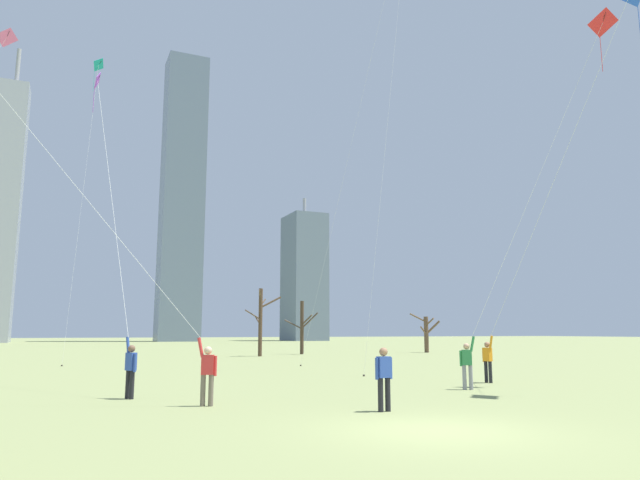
{
  "coord_description": "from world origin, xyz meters",
  "views": [
    {
      "loc": [
        -7.18,
        -10.38,
        2.03
      ],
      "look_at": [
        0.0,
        6.0,
        4.89
      ],
      "focal_mm": 32.2,
      "sensor_mm": 36.0,
      "label": 1
    }
  ],
  "objects_px": {
    "kite_flyer_midfield_center_blue": "(517,285)",
    "kite_flyer_far_back_red": "(493,298)",
    "bare_tree_right_of_center": "(302,327)",
    "bystander_watching_nearby": "(384,376)",
    "bare_tree_leftmost": "(261,319)",
    "kite_flyer_foreground_right_purple": "(125,322)",
    "bare_tree_far_right_edge": "(427,332)",
    "kite_flyer_midfield_left_orange": "(107,243)",
    "distant_kite_high_overhead_teal": "(96,82)",
    "distant_kite_drifting_right_white": "(384,2)"
  },
  "relations": [
    {
      "from": "bystander_watching_nearby",
      "to": "distant_kite_high_overhead_teal",
      "type": "distance_m",
      "value": 36.63
    },
    {
      "from": "bare_tree_far_right_edge",
      "to": "bare_tree_leftmost",
      "type": "height_order",
      "value": "bare_tree_leftmost"
    },
    {
      "from": "kite_flyer_midfield_left_orange",
      "to": "bare_tree_right_of_center",
      "type": "xyz_separation_m",
      "value": [
        18.91,
        31.84,
        -2.07
      ]
    },
    {
      "from": "kite_flyer_midfield_center_blue",
      "to": "kite_flyer_far_back_red",
      "type": "relative_size",
      "value": 0.98
    },
    {
      "from": "bare_tree_leftmost",
      "to": "kite_flyer_foreground_right_purple",
      "type": "bearing_deg",
      "value": -116.27
    },
    {
      "from": "kite_flyer_midfield_left_orange",
      "to": "distant_kite_high_overhead_teal",
      "type": "relative_size",
      "value": 0.8
    },
    {
      "from": "bystander_watching_nearby",
      "to": "bare_tree_leftmost",
      "type": "distance_m",
      "value": 34.08
    },
    {
      "from": "bystander_watching_nearby",
      "to": "bare_tree_far_right_edge",
      "type": "distance_m",
      "value": 43.15
    },
    {
      "from": "kite_flyer_midfield_left_orange",
      "to": "kite_flyer_far_back_red",
      "type": "bearing_deg",
      "value": -3.29
    },
    {
      "from": "distant_kite_high_overhead_teal",
      "to": "bare_tree_leftmost",
      "type": "relative_size",
      "value": 4.0
    },
    {
      "from": "kite_flyer_foreground_right_purple",
      "to": "kite_flyer_far_back_red",
      "type": "xyz_separation_m",
      "value": [
        12.47,
        -3.06,
        0.89
      ]
    },
    {
      "from": "distant_kite_drifting_right_white",
      "to": "bare_tree_leftmost",
      "type": "bearing_deg",
      "value": 97.72
    },
    {
      "from": "kite_flyer_far_back_red",
      "to": "bare_tree_leftmost",
      "type": "relative_size",
      "value": 2.68
    },
    {
      "from": "kite_flyer_foreground_right_purple",
      "to": "kite_flyer_far_back_red",
      "type": "distance_m",
      "value": 12.87
    },
    {
      "from": "kite_flyer_midfield_center_blue",
      "to": "bystander_watching_nearby",
      "type": "height_order",
      "value": "kite_flyer_midfield_center_blue"
    },
    {
      "from": "bare_tree_far_right_edge",
      "to": "kite_flyer_far_back_red",
      "type": "bearing_deg",
      "value": -120.29
    },
    {
      "from": "kite_flyer_midfield_left_orange",
      "to": "distant_kite_high_overhead_teal",
      "type": "distance_m",
      "value": 30.5
    },
    {
      "from": "bare_tree_leftmost",
      "to": "bare_tree_far_right_edge",
      "type": "bearing_deg",
      "value": 6.03
    },
    {
      "from": "distant_kite_high_overhead_teal",
      "to": "bare_tree_right_of_center",
      "type": "xyz_separation_m",
      "value": [
        18.93,
        5.76,
        -17.89
      ]
    },
    {
      "from": "distant_kite_drifting_right_white",
      "to": "bare_tree_leftmost",
      "type": "xyz_separation_m",
      "value": [
        -2.33,
        17.22,
        -19.75
      ]
    },
    {
      "from": "kite_flyer_foreground_right_purple",
      "to": "bare_tree_right_of_center",
      "type": "distance_m",
      "value": 34.64
    },
    {
      "from": "kite_flyer_midfield_left_orange",
      "to": "kite_flyer_foreground_right_purple",
      "type": "relative_size",
      "value": 1.28
    },
    {
      "from": "bystander_watching_nearby",
      "to": "bare_tree_leftmost",
      "type": "xyz_separation_m",
      "value": [
        7.32,
        33.22,
        2.16
      ]
    },
    {
      "from": "kite_flyer_midfield_center_blue",
      "to": "bare_tree_leftmost",
      "type": "bearing_deg",
      "value": 92.33
    },
    {
      "from": "distant_kite_drifting_right_white",
      "to": "bare_tree_right_of_center",
      "type": "distance_m",
      "value": 28.66
    },
    {
      "from": "bare_tree_leftmost",
      "to": "kite_flyer_far_back_red",
      "type": "bearing_deg",
      "value": -91.39
    },
    {
      "from": "bare_tree_far_right_edge",
      "to": "bare_tree_right_of_center",
      "type": "bearing_deg",
      "value": 175.8
    },
    {
      "from": "kite_flyer_midfield_center_blue",
      "to": "kite_flyer_far_back_red",
      "type": "bearing_deg",
      "value": -156.99
    },
    {
      "from": "distant_kite_high_overhead_teal",
      "to": "bare_tree_right_of_center",
      "type": "height_order",
      "value": "distant_kite_high_overhead_teal"
    },
    {
      "from": "kite_flyer_far_back_red",
      "to": "kite_flyer_midfield_left_orange",
      "type": "bearing_deg",
      "value": 176.71
    },
    {
      "from": "bare_tree_far_right_edge",
      "to": "distant_kite_drifting_right_white",
      "type": "bearing_deg",
      "value": -128.95
    },
    {
      "from": "kite_flyer_midfield_center_blue",
      "to": "bare_tree_far_right_edge",
      "type": "height_order",
      "value": "kite_flyer_midfield_center_blue"
    },
    {
      "from": "kite_flyer_midfield_left_orange",
      "to": "distant_kite_high_overhead_teal",
      "type": "height_order",
      "value": "distant_kite_high_overhead_teal"
    },
    {
      "from": "kite_flyer_far_back_red",
      "to": "bare_tree_right_of_center",
      "type": "distance_m",
      "value": 33.09
    },
    {
      "from": "kite_flyer_foreground_right_purple",
      "to": "bare_tree_leftmost",
      "type": "bearing_deg",
      "value": 63.73
    },
    {
      "from": "kite_flyer_midfield_left_orange",
      "to": "kite_flyer_foreground_right_purple",
      "type": "height_order",
      "value": "kite_flyer_midfield_left_orange"
    },
    {
      "from": "kite_flyer_foreground_right_purple",
      "to": "bare_tree_far_right_edge",
      "type": "height_order",
      "value": "kite_flyer_foreground_right_purple"
    },
    {
      "from": "distant_kite_drifting_right_white",
      "to": "bare_tree_right_of_center",
      "type": "bearing_deg",
      "value": 82.73
    },
    {
      "from": "bystander_watching_nearby",
      "to": "kite_flyer_midfield_left_orange",
      "type": "bearing_deg",
      "value": 147.9
    },
    {
      "from": "distant_kite_high_overhead_teal",
      "to": "bystander_watching_nearby",
      "type": "bearing_deg",
      "value": -77.48
    },
    {
      "from": "kite_flyer_midfield_center_blue",
      "to": "kite_flyer_far_back_red",
      "type": "height_order",
      "value": "kite_flyer_far_back_red"
    },
    {
      "from": "distant_kite_high_overhead_teal",
      "to": "distant_kite_drifting_right_white",
      "type": "bearing_deg",
      "value": -41.09
    },
    {
      "from": "distant_kite_drifting_right_white",
      "to": "bare_tree_right_of_center",
      "type": "relative_size",
      "value": 5.82
    },
    {
      "from": "kite_flyer_midfield_center_blue",
      "to": "bare_tree_leftmost",
      "type": "height_order",
      "value": "kite_flyer_midfield_center_blue"
    },
    {
      "from": "distant_kite_high_overhead_teal",
      "to": "kite_flyer_midfield_left_orange",
      "type": "bearing_deg",
      "value": -89.95
    },
    {
      "from": "kite_flyer_midfield_left_orange",
      "to": "distant_kite_high_overhead_teal",
      "type": "xyz_separation_m",
      "value": [
        -0.02,
        26.08,
        15.82
      ]
    },
    {
      "from": "kite_flyer_midfield_left_orange",
      "to": "bare_tree_leftmost",
      "type": "relative_size",
      "value": 3.18
    },
    {
      "from": "bare_tree_far_right_edge",
      "to": "kite_flyer_foreground_right_purple",
      "type": "bearing_deg",
      "value": -137.27
    },
    {
      "from": "kite_flyer_midfield_center_blue",
      "to": "kite_flyer_midfield_left_orange",
      "type": "distance_m",
      "value": 15.22
    },
    {
      "from": "kite_flyer_midfield_left_orange",
      "to": "distant_kite_drifting_right_white",
      "type": "relative_size",
      "value": 0.64
    }
  ]
}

